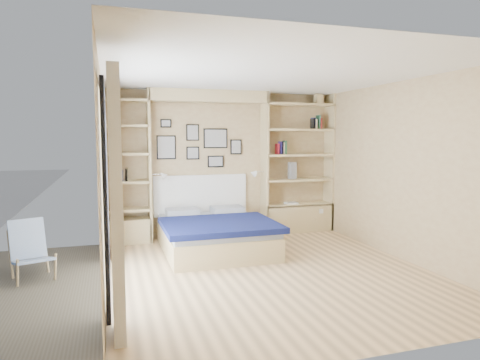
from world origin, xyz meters
name	(u,v)px	position (x,y,z in m)	size (l,w,h in m)	color
ground	(269,271)	(0.00, 0.00, 0.00)	(4.50, 4.50, 0.00)	#E4BA82
room_shell	(212,178)	(-0.39, 1.52, 1.08)	(4.50, 4.50, 4.50)	tan
bed	(214,233)	(-0.42, 1.24, 0.27)	(1.63, 2.00, 1.07)	#CDB47D
photo_gallery	(198,144)	(-0.45, 2.22, 1.60)	(1.48, 0.02, 0.82)	black
reading_lamps	(210,174)	(-0.30, 2.00, 1.10)	(1.92, 0.12, 0.15)	silver
shelf_decor	(285,139)	(1.09, 2.07, 1.68)	(3.58, 0.23, 2.03)	#B61D2E
deck_chair	(30,251)	(-2.87, 0.62, 0.34)	(0.64, 0.81, 0.72)	tan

